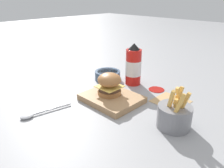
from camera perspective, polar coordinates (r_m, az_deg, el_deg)
ground_plane at (r=0.83m, az=-3.24°, el=-5.89°), size 6.00×6.00×0.00m
serving_board at (r=0.86m, az=0.00°, el=-3.80°), size 0.22×0.18×0.02m
burger at (r=0.85m, az=-0.69°, el=0.07°), size 0.09×0.09×0.09m
ketchup_bottle at (r=1.01m, az=5.60°, el=4.69°), size 0.07×0.07×0.19m
fries_basket at (r=0.72m, az=15.96°, el=-7.99°), size 0.11×0.11×0.14m
side_bowl at (r=1.08m, az=-1.17°, el=2.36°), size 0.12×0.12×0.04m
spoon at (r=0.81m, az=-19.65°, el=-7.44°), size 0.05×0.18×0.01m
ketchup_puddle at (r=0.99m, az=11.53°, el=-1.38°), size 0.07×0.07×0.00m
parchment_square at (r=0.90m, az=15.04°, el=-4.32°), size 0.13×0.13×0.00m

